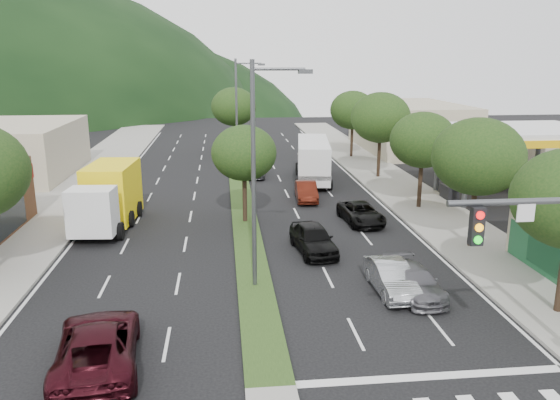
{
  "coord_description": "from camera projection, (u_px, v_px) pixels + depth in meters",
  "views": [
    {
      "loc": [
        -1.29,
        -14.91,
        10.05
      ],
      "look_at": [
        1.76,
        13.82,
        2.5
      ],
      "focal_mm": 35.0,
      "sensor_mm": 36.0,
      "label": 1
    }
  ],
  "objects": [
    {
      "name": "car_queue_e",
      "position": [
        255.0,
        169.0,
        47.43
      ],
      "size": [
        2.0,
        4.28,
        1.42
      ],
      "primitive_type": "imported",
      "rotation": [
        0.0,
        0.0,
        -0.08
      ],
      "color": "#434347",
      "rests_on": "ground"
    },
    {
      "name": "bldg_left_far",
      "position": [
        17.0,
        150.0,
        47.2
      ],
      "size": [
        9.0,
        14.0,
        4.6
      ],
      "primitive_type": "cube",
      "color": "#B2A78E",
      "rests_on": "ground"
    },
    {
      "name": "tree_med_near",
      "position": [
        244.0,
        153.0,
        33.21
      ],
      "size": [
        4.0,
        4.0,
        6.02
      ],
      "color": "black",
      "rests_on": "median"
    },
    {
      "name": "sedan_silver",
      "position": [
        391.0,
        278.0,
        23.98
      ],
      "size": [
        1.54,
        4.18,
        1.37
      ],
      "primitive_type": "imported",
      "rotation": [
        0.0,
        0.0,
        0.02
      ],
      "color": "#9FA1A6",
      "rests_on": "ground"
    },
    {
      "name": "car_queue_a",
      "position": [
        313.0,
        239.0,
        28.9
      ],
      "size": [
        2.34,
        4.69,
        1.53
      ],
      "primitive_type": "imported",
      "rotation": [
        0.0,
        0.0,
        0.12
      ],
      "color": "black",
      "rests_on": "ground"
    },
    {
      "name": "bldg_right_far",
      "position": [
        410.0,
        127.0,
        60.69
      ],
      "size": [
        10.0,
        16.0,
        5.2
      ],
      "primitive_type": "cube",
      "color": "#B2A78E",
      "rests_on": "ground"
    },
    {
      "name": "tree_r_d",
      "position": [
        381.0,
        118.0,
        45.8
      ],
      "size": [
        5.0,
        5.0,
        7.17
      ],
      "color": "black",
      "rests_on": "sidewalk_right"
    },
    {
      "name": "streetlight_near",
      "position": [
        258.0,
        166.0,
        23.32
      ],
      "size": [
        2.6,
        0.25,
        10.0
      ],
      "color": "#47494C",
      "rests_on": "ground"
    },
    {
      "name": "tree_r_b",
      "position": [
        478.0,
        157.0,
        28.51
      ],
      "size": [
        4.8,
        4.8,
        6.94
      ],
      "color": "black",
      "rests_on": "sidewalk_right"
    },
    {
      "name": "median",
      "position": [
        240.0,
        186.0,
        43.94
      ],
      "size": [
        1.6,
        56.0,
        0.12
      ],
      "primitive_type": "cube",
      "color": "#1E3714",
      "rests_on": "ground"
    },
    {
      "name": "car_queue_d",
      "position": [
        361.0,
        213.0,
        34.14
      ],
      "size": [
        2.45,
        4.68,
        1.26
      ],
      "primitive_type": "imported",
      "rotation": [
        0.0,
        0.0,
        0.08
      ],
      "color": "black",
      "rests_on": "ground"
    },
    {
      "name": "sidewalk_left",
      "position": [
        63.0,
        199.0,
        39.72
      ],
      "size": [
        6.0,
        90.0,
        0.15
      ],
      "primitive_type": "cube",
      "color": "gray",
      "rests_on": "ground"
    },
    {
      "name": "car_queue_b",
      "position": [
        415.0,
        282.0,
        23.71
      ],
      "size": [
        1.98,
        4.36,
        1.24
      ],
      "primitive_type": "imported",
      "rotation": [
        0.0,
        0.0,
        0.06
      ],
      "color": "#57565C",
      "rests_on": "ground"
    },
    {
      "name": "tree_r_c",
      "position": [
        423.0,
        140.0,
        36.28
      ],
      "size": [
        4.4,
        4.4,
        6.48
      ],
      "color": "black",
      "rests_on": "sidewalk_right"
    },
    {
      "name": "gas_canopy",
      "position": [
        507.0,
        136.0,
        38.95
      ],
      "size": [
        12.2,
        8.2,
        5.25
      ],
      "color": "silver",
      "rests_on": "ground"
    },
    {
      "name": "box_truck",
      "position": [
        109.0,
        198.0,
        33.32
      ],
      "size": [
        3.39,
        7.67,
        3.69
      ],
      "rotation": [
        0.0,
        0.0,
        3.06
      ],
      "color": "white",
      "rests_on": "ground"
    },
    {
      "name": "car_queue_c",
      "position": [
        306.0,
        191.0,
        39.52
      ],
      "size": [
        1.7,
        4.21,
        1.36
      ],
      "primitive_type": "imported",
      "rotation": [
        0.0,
        0.0,
        -0.07
      ],
      "color": "#43140B",
      "rests_on": "ground"
    },
    {
      "name": "streetlight_mid",
      "position": [
        239.0,
        111.0,
        47.37
      ],
      "size": [
        2.6,
        0.25,
        10.0
      ],
      "color": "#47494C",
      "rests_on": "ground"
    },
    {
      "name": "sidewalk_right",
      "position": [
        402.0,
        190.0,
        42.33
      ],
      "size": [
        5.0,
        90.0,
        0.15
      ],
      "primitive_type": "cube",
      "color": "gray",
      "rests_on": "ground"
    },
    {
      "name": "motorhome",
      "position": [
        313.0,
        160.0,
        45.48
      ],
      "size": [
        3.82,
        9.14,
        3.4
      ],
      "rotation": [
        0.0,
        0.0,
        -0.14
      ],
      "color": "silver",
      "rests_on": "ground"
    },
    {
      "name": "suv_maroon",
      "position": [
        98.0,
        345.0,
        18.16
      ],
      "size": [
        3.25,
        5.9,
        1.57
      ],
      "primitive_type": "imported",
      "rotation": [
        0.0,
        0.0,
        3.26
      ],
      "color": "black",
      "rests_on": "ground"
    },
    {
      "name": "ground",
      "position": [
        271.0,
        390.0,
        17.01
      ],
      "size": [
        160.0,
        160.0,
        0.0
      ],
      "primitive_type": "plane",
      "color": "black",
      "rests_on": "ground"
    },
    {
      "name": "tree_r_e",
      "position": [
        353.0,
        110.0,
        55.49
      ],
      "size": [
        4.6,
        4.6,
        6.71
      ],
      "color": "black",
      "rests_on": "sidewalk_right"
    },
    {
      "name": "tree_med_far",
      "position": [
        234.0,
        107.0,
        58.08
      ],
      "size": [
        4.8,
        4.8,
        6.94
      ],
      "color": "black",
      "rests_on": "median"
    }
  ]
}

